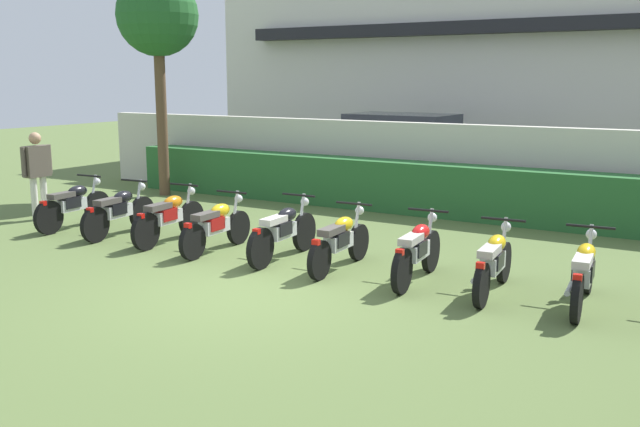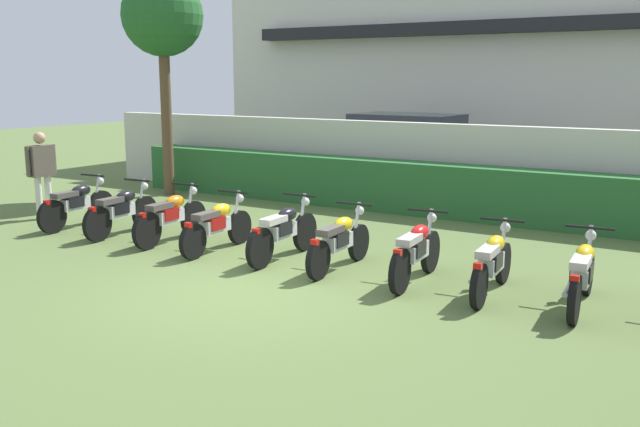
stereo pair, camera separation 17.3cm
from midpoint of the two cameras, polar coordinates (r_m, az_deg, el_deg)
The scene contains 16 objects.
ground at distance 9.65m, azimuth -6.20°, elevation -6.17°, with size 60.00×60.00×0.00m, color #566B38.
building at distance 23.44m, azimuth 17.45°, elevation 13.18°, with size 20.10×6.50×7.91m.
compound_wall at distance 15.48m, azimuth 9.44°, elevation 3.73°, with size 19.10×0.30×1.86m, color beige.
hedge_row at distance 14.89m, azimuth 8.40°, elevation 1.96°, with size 15.28×0.70×1.08m, color #28602D.
parked_car at distance 18.75m, azimuth 6.70°, elevation 5.05°, with size 4.58×2.25×1.89m.
tree_near_inspector at distance 17.58m, azimuth -13.22°, elevation 15.03°, with size 1.91×1.91×5.21m.
motorcycle_in_row_0 at distance 14.21m, azimuth -19.58°, elevation 0.67°, with size 0.60×1.85×0.97m.
motorcycle_in_row_1 at distance 13.28m, azimuth -16.25°, elevation 0.19°, with size 0.60×1.85×0.97m.
motorcycle_in_row_2 at distance 12.49m, azimuth -12.46°, elevation -0.27°, with size 0.60×1.87×0.98m.
motorcycle_in_row_3 at distance 11.72m, azimuth -8.81°, elevation -0.96°, with size 0.60×1.83×0.95m.
motorcycle_in_row_4 at distance 11.10m, azimuth -3.45°, elevation -1.42°, with size 0.60×1.96×0.97m.
motorcycle_in_row_5 at distance 10.51m, azimuth 1.12°, elevation -2.21°, with size 0.60×1.85×0.94m.
motorcycle_in_row_6 at distance 9.94m, azimuth 7.32°, elevation -2.99°, with size 0.60×1.85×0.97m.
motorcycle_in_row_7 at distance 9.56m, azimuth 13.28°, elevation -3.82°, with size 0.60×1.84×0.94m.
motorcycle_in_row_8 at distance 9.35m, azimuth 19.95°, elevation -4.51°, with size 0.60×1.90×0.95m.
inspector_person at distance 15.24m, azimuth -22.11°, elevation 3.43°, with size 0.24×0.70×1.76m.
Camera 1 is at (5.51, -7.39, 2.82)m, focal length 39.77 mm.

